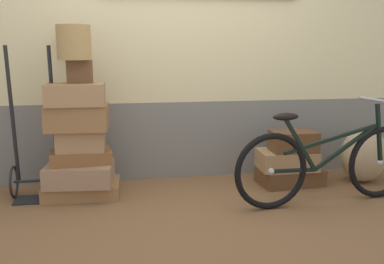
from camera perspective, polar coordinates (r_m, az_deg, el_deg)
The scene contains 16 objects.
ground at distance 3.61m, azimuth -1.17°, elevation -9.96°, with size 10.11×5.20×0.06m, color brown.
station_building at distance 4.22m, azimuth -2.91°, elevation 11.94°, with size 8.11×0.74×2.67m.
suitcase_0 at distance 3.88m, azimuth -14.53°, elevation -7.42°, with size 0.64×0.42×0.12m, color olive.
suitcase_1 at distance 3.79m, azimuth -14.84°, elevation -5.47°, with size 0.56×0.41×0.18m, color #937051.
suitcase_2 at distance 3.80m, azimuth -14.69°, elevation -3.19°, with size 0.51×0.33×0.11m, color brown.
suitcase_3 at distance 3.77m, azimuth -14.69°, elevation -1.00°, with size 0.40×0.30×0.19m, color #9E754C.
suitcase_4 at distance 3.71m, azimuth -15.17°, elevation 1.93°, with size 0.51×0.34×0.21m, color olive.
suitcase_5 at distance 3.66m, azimuth -15.38°, elevation 4.89°, with size 0.47×0.32×0.18m, color #9E754C.
suitcase_6 at distance 3.69m, azimuth -14.85°, elevation 7.86°, with size 0.21×0.16×0.19m, color brown.
suitcase_7 at distance 4.19m, azimuth 13.02°, elevation -5.78°, with size 0.58×0.37×0.15m, color brown.
suitcase_8 at distance 4.12m, azimuth 12.61°, elevation -3.65°, with size 0.52×0.36×0.18m, color #9E754C.
suitcase_9 at distance 4.06m, azimuth 13.48°, elevation -1.23°, with size 0.41×0.27×0.19m, color brown.
wicker_basket at distance 3.67m, azimuth -15.61°, elevation 11.51°, with size 0.28×0.28×0.28m, color #A8844C.
luggage_trolley at distance 3.90m, azimuth -20.24°, elevation -3.95°, with size 0.42×0.36×1.30m.
burlap_sack at distance 4.43m, azimuth 22.09°, elevation -2.88°, with size 0.44×0.38×0.53m, color tan.
bicycle at distance 3.68m, azimuth 17.75°, elevation -4.09°, with size 1.65×0.46×0.86m.
Camera 1 is at (-0.53, -3.34, 1.25)m, focal length 39.65 mm.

